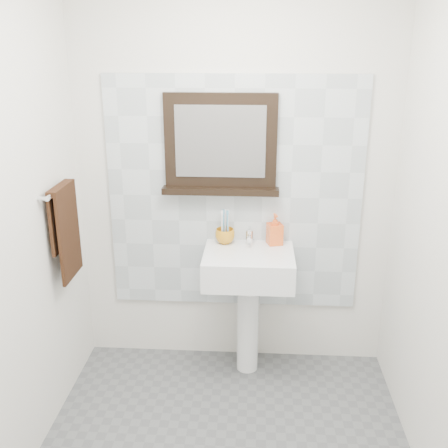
# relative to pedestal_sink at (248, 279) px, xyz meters

# --- Properties ---
(back_wall) EXTENTS (2.00, 0.01, 2.50)m
(back_wall) POSITION_rel_pedestal_sink_xyz_m (-0.10, 0.23, 0.57)
(back_wall) COLOR silver
(back_wall) RESTS_ON ground
(front_wall) EXTENTS (2.00, 0.01, 2.50)m
(front_wall) POSITION_rel_pedestal_sink_xyz_m (-0.10, -1.97, 0.57)
(front_wall) COLOR silver
(front_wall) RESTS_ON ground
(splashback) EXTENTS (1.60, 0.02, 1.50)m
(splashback) POSITION_rel_pedestal_sink_xyz_m (-0.10, 0.21, 0.47)
(splashback) COLOR silver
(splashback) RESTS_ON back_wall
(pedestal_sink) EXTENTS (0.55, 0.44, 0.96)m
(pedestal_sink) POSITION_rel_pedestal_sink_xyz_m (0.00, 0.00, 0.00)
(pedestal_sink) COLOR white
(pedestal_sink) RESTS_ON ground
(toothbrush_cup) EXTENTS (0.14, 0.14, 0.10)m
(toothbrush_cup) POSITION_rel_pedestal_sink_xyz_m (-0.16, 0.14, 0.23)
(toothbrush_cup) COLOR orange
(toothbrush_cup) RESTS_ON pedestal_sink
(toothbrushes) EXTENTS (0.05, 0.04, 0.21)m
(toothbrushes) POSITION_rel_pedestal_sink_xyz_m (-0.15, 0.14, 0.31)
(toothbrushes) COLOR white
(toothbrushes) RESTS_ON toothbrush_cup
(soap_dispenser) EXTENTS (0.11, 0.11, 0.20)m
(soap_dispenser) POSITION_rel_pedestal_sink_xyz_m (0.16, 0.15, 0.28)
(soap_dispenser) COLOR red
(soap_dispenser) RESTS_ON pedestal_sink
(framed_mirror) EXTENTS (0.72, 0.11, 0.61)m
(framed_mirror) POSITION_rel_pedestal_sink_xyz_m (-0.19, 0.19, 0.80)
(framed_mirror) COLOR black
(framed_mirror) RESTS_ON back_wall
(towel_bar) EXTENTS (0.07, 0.40, 0.03)m
(towel_bar) POSITION_rel_pedestal_sink_xyz_m (-1.05, -0.23, 0.63)
(towel_bar) COLOR silver
(towel_bar) RESTS_ON left_wall
(hand_towel) EXTENTS (0.06, 0.30, 0.55)m
(hand_towel) POSITION_rel_pedestal_sink_xyz_m (-1.04, -0.23, 0.42)
(hand_towel) COLOR black
(hand_towel) RESTS_ON towel_bar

